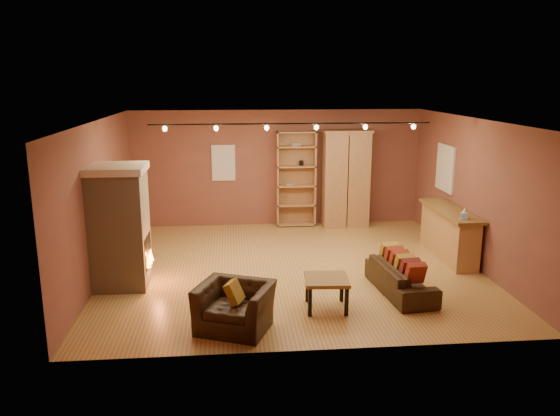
{
  "coord_description": "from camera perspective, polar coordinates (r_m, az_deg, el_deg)",
  "views": [
    {
      "loc": [
        -1.14,
        -9.82,
        3.54
      ],
      "look_at": [
        -0.21,
        0.2,
        1.13
      ],
      "focal_mm": 35.0,
      "sensor_mm": 36.0,
      "label": 1
    }
  ],
  "objects": [
    {
      "name": "track_rail",
      "position": [
        10.12,
        1.23,
        8.62
      ],
      "size": [
        5.2,
        0.09,
        0.13
      ],
      "color": "black",
      "rests_on": "ceiling"
    },
    {
      "name": "coffee_table",
      "position": [
        8.61,
        4.89,
        -7.76
      ],
      "size": [
        0.71,
        0.71,
        0.51
      ],
      "rotation": [
        0.0,
        0.0,
        -0.07
      ],
      "color": "olive",
      "rests_on": "floor"
    },
    {
      "name": "armchair",
      "position": [
        7.94,
        -4.77,
        -9.49
      ],
      "size": [
        1.2,
        1.0,
        0.89
      ],
      "rotation": [
        0.0,
        0.0,
        -0.38
      ],
      "color": "black",
      "rests_on": "floor"
    },
    {
      "name": "loveseat",
      "position": [
        9.43,
        12.51,
        -6.6
      ],
      "size": [
        0.66,
        1.74,
        0.73
      ],
      "rotation": [
        0.0,
        0.0,
        1.67
      ],
      "color": "black",
      "rests_on": "floor"
    },
    {
      "name": "tissue_box",
      "position": [
        10.62,
        18.71,
        -0.62
      ],
      "size": [
        0.16,
        0.16,
        0.22
      ],
      "rotation": [
        0.0,
        0.0,
        -0.36
      ],
      "color": "#92C2E9",
      "rests_on": "bar_counter"
    },
    {
      "name": "floor",
      "position": [
        10.5,
        1.28,
        -6.25
      ],
      "size": [
        7.0,
        7.0,
        0.0
      ],
      "primitive_type": "plane",
      "color": "olive",
      "rests_on": "ground"
    },
    {
      "name": "fireplace",
      "position": [
        9.73,
        -16.37,
        -1.86
      ],
      "size": [
        1.01,
        0.98,
        2.12
      ],
      "color": "tan",
      "rests_on": "floor"
    },
    {
      "name": "back_wall",
      "position": [
        13.29,
        -0.29,
        4.19
      ],
      "size": [
        7.0,
        0.02,
        2.8
      ],
      "primitive_type": "cube",
      "color": "brown",
      "rests_on": "floor"
    },
    {
      "name": "bookcase",
      "position": [
        13.25,
        1.64,
        3.17
      ],
      "size": [
        0.95,
        0.37,
        2.31
      ],
      "color": "tan",
      "rests_on": "floor"
    },
    {
      "name": "bar_counter",
      "position": [
        11.45,
        17.23,
        -2.52
      ],
      "size": [
        0.57,
        2.08,
        1.0
      ],
      "color": "tan",
      "rests_on": "floor"
    },
    {
      "name": "right_wall",
      "position": [
        11.07,
        19.64,
        1.52
      ],
      "size": [
        0.02,
        6.5,
        2.8
      ],
      "primitive_type": "cube",
      "color": "brown",
      "rests_on": "floor"
    },
    {
      "name": "ceiling",
      "position": [
        9.91,
        1.36,
        9.17
      ],
      "size": [
        7.0,
        7.0,
        0.0
      ],
      "primitive_type": "plane",
      "rotation": [
        3.14,
        0.0,
        0.0
      ],
      "color": "brown",
      "rests_on": "back_wall"
    },
    {
      "name": "armoire",
      "position": [
        13.28,
        6.86,
        3.11
      ],
      "size": [
        1.15,
        0.66,
        2.34
      ],
      "color": "tan",
      "rests_on": "floor"
    },
    {
      "name": "right_window",
      "position": [
        12.27,
        16.9,
        4.02
      ],
      "size": [
        0.05,
        0.9,
        1.0
      ],
      "primitive_type": "cube",
      "color": "silver",
      "rests_on": "right_wall"
    },
    {
      "name": "left_wall",
      "position": [
        10.32,
        -18.37,
        0.8
      ],
      "size": [
        0.02,
        6.5,
        2.8
      ],
      "primitive_type": "cube",
      "color": "brown",
      "rests_on": "floor"
    },
    {
      "name": "back_window",
      "position": [
        13.2,
        -5.93,
        4.71
      ],
      "size": [
        0.56,
        0.04,
        0.86
      ],
      "primitive_type": "cube",
      "color": "silver",
      "rests_on": "back_wall"
    }
  ]
}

